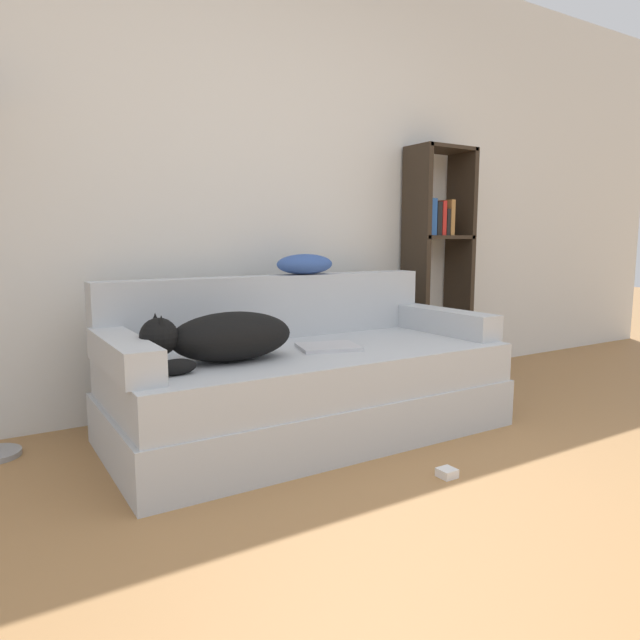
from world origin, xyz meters
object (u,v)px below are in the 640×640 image
(bookshelf, at_px, (437,248))
(throw_pillow, at_px, (305,264))
(dog, at_px, (224,337))
(power_adapter, at_px, (447,473))
(couch, at_px, (310,392))
(laptop, at_px, (328,347))

(bookshelf, bearing_deg, throw_pillow, -171.67)
(dog, height_order, throw_pillow, throw_pillow)
(throw_pillow, xyz_separation_m, bookshelf, (1.14, 0.17, 0.08))
(dog, relative_size, bookshelf, 0.43)
(power_adapter, bearing_deg, dog, 134.39)
(couch, distance_m, laptop, 0.24)
(dog, bearing_deg, throw_pillow, 33.80)
(bookshelf, bearing_deg, dog, -161.25)
(dog, relative_size, power_adapter, 9.83)
(bookshelf, distance_m, power_adapter, 1.93)
(couch, height_order, dog, dog)
(couch, bearing_deg, power_adapter, -75.29)
(couch, relative_size, bookshelf, 1.23)
(couch, height_order, throw_pillow, throw_pillow)
(laptop, height_order, throw_pillow, throw_pillow)
(dog, xyz_separation_m, laptop, (0.54, 0.01, -0.10))
(couch, xyz_separation_m, throw_pillow, (0.20, 0.38, 0.60))
(couch, distance_m, bookshelf, 1.59)
(couch, relative_size, power_adapter, 28.05)
(couch, distance_m, power_adapter, 0.80)
(couch, distance_m, throw_pillow, 0.74)
(couch, relative_size, dog, 2.85)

